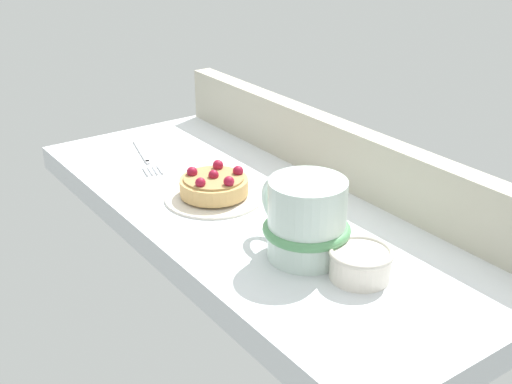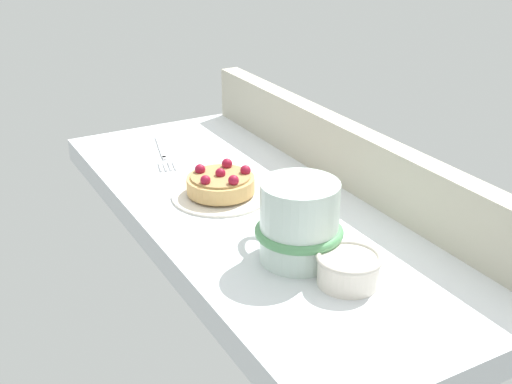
# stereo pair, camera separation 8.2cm
# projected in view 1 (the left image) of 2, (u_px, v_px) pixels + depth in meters

# --- Properties ---
(ground_plane) EXTENTS (0.76, 0.32, 0.04)m
(ground_plane) POSITION_uv_depth(u_px,v_px,m) (256.00, 217.00, 0.90)
(ground_plane) COLOR silver
(window_rail_back) EXTENTS (0.74, 0.03, 0.09)m
(window_rail_back) POSITION_uv_depth(u_px,v_px,m) (338.00, 152.00, 0.95)
(window_rail_back) COLOR #B2AD99
(window_rail_back) RESTS_ON ground_plane
(dessert_plate) EXTENTS (0.14, 0.14, 0.01)m
(dessert_plate) POSITION_uv_depth(u_px,v_px,m) (214.00, 196.00, 0.91)
(dessert_plate) COLOR silver
(dessert_plate) RESTS_ON ground_plane
(raspberry_tart) EXTENTS (0.09, 0.09, 0.04)m
(raspberry_tart) POSITION_uv_depth(u_px,v_px,m) (214.00, 184.00, 0.90)
(raspberry_tart) COLOR tan
(raspberry_tart) RESTS_ON dessert_plate
(coffee_mug) EXTENTS (0.13, 0.10, 0.09)m
(coffee_mug) POSITION_uv_depth(u_px,v_px,m) (306.00, 220.00, 0.75)
(coffee_mug) COLOR silver
(coffee_mug) RESTS_ON ground_plane
(dessert_fork) EXTENTS (0.15, 0.05, 0.01)m
(dessert_fork) POSITION_uv_depth(u_px,v_px,m) (145.00, 157.00, 1.04)
(dessert_fork) COLOR silver
(dessert_fork) RESTS_ON ground_plane
(sugar_bowl) EXTENTS (0.07, 0.07, 0.03)m
(sugar_bowl) POSITION_uv_depth(u_px,v_px,m) (360.00, 263.00, 0.72)
(sugar_bowl) COLOR silver
(sugar_bowl) RESTS_ON ground_plane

